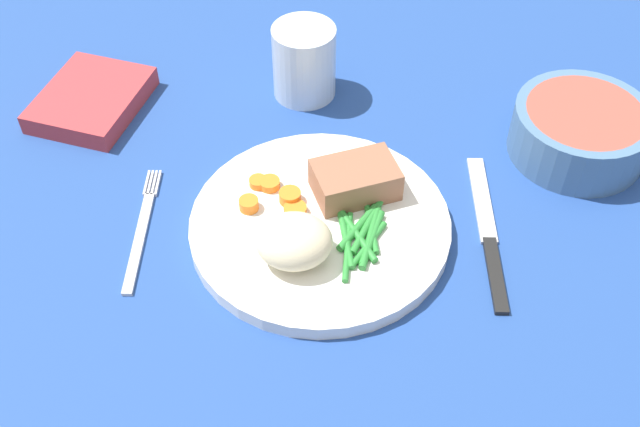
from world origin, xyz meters
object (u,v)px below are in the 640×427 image
(water_glass, at_px, (304,66))
(salad_bowl, at_px, (580,129))
(fork, at_px, (142,230))
(napkin, at_px, (92,100))
(meat_portion, at_px, (355,180))
(dinner_plate, at_px, (320,226))
(knife, at_px, (488,234))

(water_glass, relative_size, salad_bowl, 0.59)
(fork, bearing_deg, salad_bowl, 14.06)
(water_glass, relative_size, napkin, 0.67)
(meat_portion, height_order, napkin, meat_portion)
(dinner_plate, bearing_deg, knife, -0.98)
(knife, bearing_deg, meat_portion, 165.86)
(knife, xyz_separation_m, salad_bowl, (0.11, 0.13, 0.03))
(meat_portion, relative_size, water_glass, 0.95)
(fork, relative_size, napkin, 1.26)
(salad_bowl, bearing_deg, dinner_plate, -156.24)
(salad_bowl, bearing_deg, water_glass, 161.57)
(fork, bearing_deg, dinner_plate, -0.44)
(knife, relative_size, napkin, 1.56)
(meat_portion, xyz_separation_m, salad_bowl, (0.24, 0.08, -0.00))
(salad_bowl, bearing_deg, knife, -131.61)
(dinner_plate, height_order, fork, dinner_plate)
(water_glass, distance_m, napkin, 0.25)
(dinner_plate, distance_m, fork, 0.18)
(meat_portion, height_order, salad_bowl, salad_bowl)
(knife, bearing_deg, napkin, 160.30)
(meat_portion, bearing_deg, napkin, 153.92)
(fork, xyz_separation_m, salad_bowl, (0.46, 0.13, 0.03))
(dinner_plate, bearing_deg, water_glass, 95.57)
(meat_portion, relative_size, fork, 0.50)
(meat_portion, xyz_separation_m, water_glass, (-0.06, 0.18, 0.00))
(dinner_plate, relative_size, napkin, 1.97)
(meat_portion, xyz_separation_m, knife, (0.13, -0.04, -0.03))
(meat_portion, bearing_deg, water_glass, 107.29)
(dinner_plate, height_order, salad_bowl, salad_bowl)
(meat_portion, distance_m, knife, 0.14)
(knife, bearing_deg, dinner_plate, -176.88)
(fork, xyz_separation_m, water_glass, (0.16, 0.23, 0.04))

